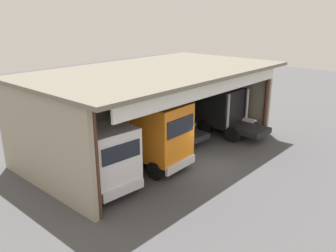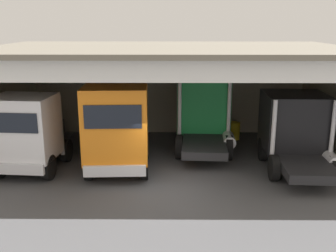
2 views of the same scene
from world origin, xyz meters
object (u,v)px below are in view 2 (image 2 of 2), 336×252
oil_drum (234,131)px  tool_cart (55,129)px  truck_orange_right_bay (117,128)px  truck_white_left_bay (28,133)px  truck_green_center_bay (204,113)px  truck_black_center_left_bay (295,129)px

oil_drum → tool_cart: size_ratio=0.94×
truck_orange_right_bay → tool_cart: size_ratio=5.20×
oil_drum → tool_cart: 9.75m
truck_white_left_bay → truck_orange_right_bay: 3.69m
truck_orange_right_bay → tool_cart: 6.65m
truck_orange_right_bay → oil_drum: truck_orange_right_bay is taller
truck_orange_right_bay → truck_green_center_bay: (3.87, 3.38, -0.13)m
truck_green_center_bay → oil_drum: truck_green_center_bay is taller
truck_white_left_bay → truck_orange_right_bay: size_ratio=0.89×
truck_orange_right_bay → tool_cart: bearing=-53.7°
oil_drum → truck_green_center_bay: bearing=-138.4°
truck_orange_right_bay → oil_drum: 7.68m
oil_drum → tool_cart: (-9.75, 0.07, 0.03)m
truck_white_left_bay → truck_green_center_bay: truck_green_center_bay is taller
truck_green_center_bay → tool_cart: size_ratio=5.22×
truck_white_left_bay → oil_drum: bearing=-147.5°
truck_green_center_bay → tool_cart: bearing=171.4°
tool_cart → truck_black_center_left_bay: bearing=-20.2°
truck_green_center_bay → truck_black_center_left_bay: size_ratio=1.02×
truck_white_left_bay → truck_black_center_left_bay: 11.29m
truck_green_center_bay → tool_cart: 8.23m
tool_cart → oil_drum: bearing=-0.4°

